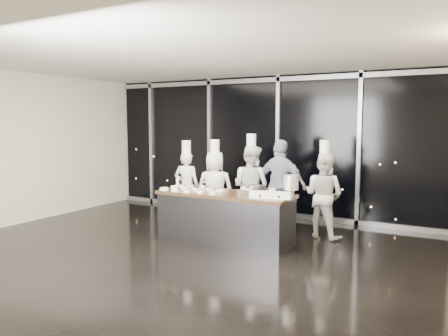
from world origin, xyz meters
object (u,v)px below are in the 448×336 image
object	(u,v)px
demo_counter	(225,217)
chef_right	(324,195)
stock_pot	(291,182)
chef_left	(215,188)
chef_far_left	(187,186)
guest	(281,186)
chef_center	(251,186)
stove	(272,193)
frying_pan	(253,186)

from	to	relation	value
demo_counter	chef_right	distance (m)	1.91
stock_pot	chef_left	distance (m)	2.22
chef_far_left	guest	distance (m)	2.05
chef_right	chef_center	bearing A→B (deg)	13.00
chef_far_left	chef_left	world-z (taller)	chef_left
stove	guest	size ratio (longest dim) A/B	0.42
chef_far_left	chef_left	bearing A→B (deg)	169.45
stove	chef_center	distance (m)	1.59
stove	chef_far_left	bearing A→B (deg)	145.62
frying_pan	stock_pot	bearing A→B (deg)	-1.67
demo_counter	guest	size ratio (longest dim) A/B	1.36
frying_pan	chef_center	size ratio (longest dim) A/B	0.26
demo_counter	frying_pan	world-z (taller)	frying_pan
frying_pan	chef_center	distance (m)	1.47
frying_pan	demo_counter	bearing A→B (deg)	159.90
stove	demo_counter	bearing A→B (deg)	166.11
guest	frying_pan	bearing A→B (deg)	95.57
demo_counter	chef_left	xyz separation A→B (m)	(-0.76, 0.95, 0.35)
chef_far_left	chef_left	distance (m)	0.69
stove	chef_far_left	world-z (taller)	chef_far_left
stove	chef_right	bearing A→B (deg)	54.20
chef_far_left	chef_center	bearing A→B (deg)	179.75
frying_pan	chef_right	bearing A→B (deg)	43.86
demo_counter	chef_right	bearing A→B (deg)	39.02
guest	chef_right	xyz separation A→B (m)	(0.88, -0.05, -0.10)
stock_pot	chef_far_left	world-z (taller)	chef_far_left
chef_center	chef_right	distance (m)	1.51
stock_pot	chef_right	xyz separation A→B (m)	(0.23, 1.15, -0.36)
chef_left	guest	bearing A→B (deg)	171.61
frying_pan	chef_right	size ratio (longest dim) A/B	0.27
guest	chef_right	world-z (taller)	chef_right
chef_right	stock_pot	bearing A→B (deg)	93.20
chef_left	chef_center	bearing A→B (deg)	-179.82
frying_pan	guest	distance (m)	1.33
chef_left	chef_right	bearing A→B (deg)	165.71
chef_center	guest	bearing A→B (deg)	-168.83
stove	stock_pot	bearing A→B (deg)	-0.76
demo_counter	chef_far_left	distance (m)	1.77
guest	chef_far_left	bearing A→B (deg)	12.91
stove	chef_left	xyz separation A→B (m)	(-1.67, 0.99, -0.17)
chef_center	chef_right	size ratio (longest dim) A/B	1.05
demo_counter	stock_pot	bearing A→B (deg)	1.32
guest	demo_counter	bearing A→B (deg)	69.81
chef_center	chef_right	xyz separation A→B (m)	(1.51, -0.03, -0.05)
stock_pot	chef_right	bearing A→B (deg)	78.93
frying_pan	stock_pot	distance (m)	0.66
frying_pan	stock_pot	world-z (taller)	stock_pot
stove	chef_left	world-z (taller)	chef_left
chef_far_left	stock_pot	bearing A→B (deg)	150.05
stove	guest	world-z (taller)	guest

